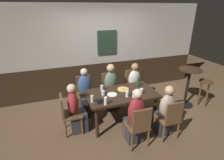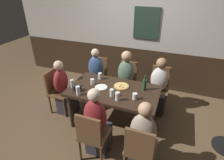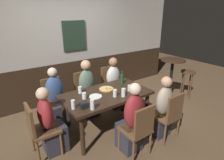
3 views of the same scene
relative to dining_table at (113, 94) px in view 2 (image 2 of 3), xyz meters
The scene contains 26 objects.
ground_plane 0.65m from the dining_table, ahead, with size 12.00×12.00×0.00m, color brown.
wall_back 1.77m from the dining_table, 89.96° to the left, with size 6.40×0.13×2.60m.
dining_table is the anchor object (origin of this frame).
chair_left_far 1.10m from the dining_table, 128.57° to the left, with size 0.40×0.40×0.88m.
chair_mid_far 0.87m from the dining_table, 90.00° to the left, with size 0.40×0.40×0.88m.
chair_mid_near 0.87m from the dining_table, 90.00° to the right, with size 0.40×0.40×0.88m.
chair_right_near 1.10m from the dining_table, 51.43° to the right, with size 0.40×0.40×0.88m.
chair_right_far 1.10m from the dining_table, 51.43° to the left, with size 0.40×0.40×0.88m.
chair_head_west 1.20m from the dining_table, behind, with size 0.40×0.40×0.88m.
person_left_far 0.98m from the dining_table, 134.58° to the left, with size 0.34×0.37×1.15m.
person_mid_far 0.71m from the dining_table, 90.00° to the left, with size 0.34×0.37×1.18m.
person_mid_near 0.71m from the dining_table, 90.00° to the right, with size 0.34×0.37×1.17m.
person_right_near 0.98m from the dining_table, 45.39° to the right, with size 0.34×0.37×1.13m.
person_right_far 0.98m from the dining_table, 45.42° to the left, with size 0.34×0.37×1.14m.
person_head_west 1.04m from the dining_table, behind, with size 0.37×0.34×1.11m.
pizza 0.20m from the dining_table, 55.43° to the left, with size 0.27×0.27×0.03m.
highball_clear 0.46m from the dining_table, 19.96° to the right, with size 0.08×0.08×0.11m.
beer_glass_half 0.62m from the dining_table, 143.44° to the right, with size 0.07×0.07×0.16m.
pint_glass_pale 0.36m from the dining_table, 58.98° to the right, with size 0.07×0.07×0.15m.
tumbler_water 0.74m from the dining_table, 166.06° to the right, with size 0.06×0.06×0.14m.
beer_glass_tall 0.25m from the dining_table, 77.71° to the right, with size 0.07×0.07×0.13m.
pint_glass_amber 0.44m from the dining_table, behind, with size 0.07×0.07×0.11m.
tumbler_short 0.48m from the dining_table, 143.88° to the left, with size 0.07×0.07×0.12m.
beer_bottle_green 0.56m from the dining_table, 20.01° to the left, with size 0.06×0.06×0.27m.
plate_white_large 0.24m from the dining_table, behind, with size 0.22×0.22×0.01m, color white.
condiment_caddy 0.63m from the dining_table, 156.63° to the right, with size 0.11×0.09×0.09m, color black.
Camera 2 is at (0.93, -2.53, 2.41)m, focal length 29.62 mm.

